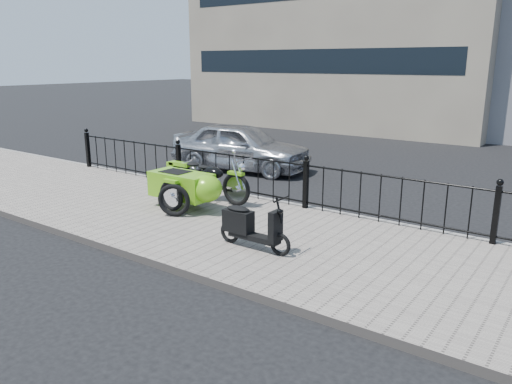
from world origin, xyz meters
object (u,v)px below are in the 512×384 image
Objects in this scene: scooter at (249,226)px; spare_tire at (174,200)px; sedan_car at (241,146)px; motorcycle_sidecar at (193,185)px.

scooter reaches higher than spare_tire.
sedan_car reaches higher than scooter.
motorcycle_sidecar is at bearing 100.87° from spare_tire.
sedan_car is (-1.88, 4.54, 0.24)m from spare_tire.
spare_tire is (0.13, -0.67, -0.16)m from motorcycle_sidecar.
motorcycle_sidecar is 0.58× the size of sedan_car.
spare_tire is (-2.13, 0.48, -0.03)m from scooter.
spare_tire is 0.16× the size of sedan_car.
motorcycle_sidecar is at bearing -164.46° from sedan_car.
sedan_car is at bearing 128.59° from scooter.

